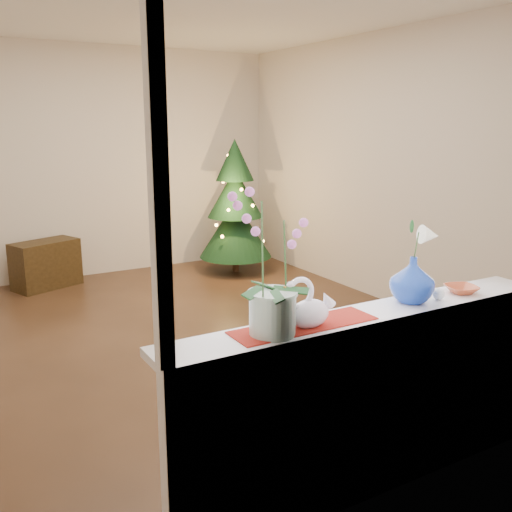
{
  "coord_description": "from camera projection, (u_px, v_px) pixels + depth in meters",
  "views": [
    {
      "loc": [
        -1.78,
        -4.35,
        1.8
      ],
      "look_at": [
        -0.07,
        -1.4,
        1.01
      ],
      "focal_mm": 40.0,
      "sensor_mm": 36.0,
      "label": 1
    }
  ],
  "objects": [
    {
      "name": "windowsill",
      "position": [
        369.0,
        316.0,
        2.74
      ],
      "size": [
        2.2,
        0.26,
        0.04
      ],
      "primitive_type": "cube",
      "color": "white",
      "rests_on": "window_apron"
    },
    {
      "name": "wall_right",
      "position": [
        385.0,
        170.0,
        5.74
      ],
      "size": [
        0.1,
        5.0,
        2.7
      ],
      "primitive_type": "cube",
      "color": "beige",
      "rests_on": "ground"
    },
    {
      "name": "runner",
      "position": [
        304.0,
        325.0,
        2.55
      ],
      "size": [
        0.7,
        0.2,
        0.01
      ],
      "primitive_type": "cube",
      "color": "maroon",
      "rests_on": "windowsill"
    },
    {
      "name": "window_apron",
      "position": [
        377.0,
        411.0,
        2.77
      ],
      "size": [
        2.2,
        0.08,
        0.88
      ],
      "primitive_type": "cube",
      "color": "white",
      "rests_on": "ground"
    },
    {
      "name": "xmas_tree",
      "position": [
        235.0,
        206.0,
        6.97
      ],
      "size": [
        0.99,
        0.99,
        1.63
      ],
      "primitive_type": null,
      "rotation": [
        0.0,
        0.0,
        -0.12
      ],
      "color": "#0F321B",
      "rests_on": "ground"
    },
    {
      "name": "orchid_pot",
      "position": [
        273.0,
        263.0,
        2.38
      ],
      "size": [
        0.26,
        0.26,
        0.64
      ],
      "primitive_type": null,
      "rotation": [
        0.0,
        0.0,
        -0.19
      ],
      "color": "white",
      "rests_on": "windowsill"
    },
    {
      "name": "lily",
      "position": [
        416.0,
        230.0,
        2.81
      ],
      "size": [
        0.15,
        0.09,
        0.2
      ],
      "primitive_type": null,
      "color": "white",
      "rests_on": "blue_vase"
    },
    {
      "name": "paperweight",
      "position": [
        439.0,
        294.0,
        2.92
      ],
      "size": [
        0.07,
        0.07,
        0.06
      ],
      "primitive_type": "sphere",
      "rotation": [
        0.0,
        0.0,
        -0.19
      ],
      "color": "white",
      "rests_on": "windowsill"
    },
    {
      "name": "side_table",
      "position": [
        46.0,
        264.0,
        6.38
      ],
      "size": [
        0.79,
        0.59,
        0.53
      ],
      "primitive_type": "cube",
      "rotation": [
        0.0,
        0.0,
        0.37
      ],
      "color": "black",
      "rests_on": "ground"
    },
    {
      "name": "amber_dish",
      "position": [
        461.0,
        290.0,
        3.04
      ],
      "size": [
        0.18,
        0.18,
        0.04
      ],
      "primitive_type": "imported",
      "rotation": [
        0.0,
        0.0,
        -0.31
      ],
      "color": "#AC4626",
      "rests_on": "windowsill"
    },
    {
      "name": "wall_back",
      "position": [
        95.0,
        163.0,
        6.74
      ],
      "size": [
        4.5,
        0.1,
        2.7
      ],
      "primitive_type": "cube",
      "color": "beige",
      "rests_on": "ground"
    },
    {
      "name": "blue_vase",
      "position": [
        413.0,
        276.0,
        2.86
      ],
      "size": [
        0.3,
        0.3,
        0.27
      ],
      "primitive_type": "imported",
      "rotation": [
        0.0,
        0.0,
        -0.16
      ],
      "color": "navy",
      "rests_on": "windowsill"
    },
    {
      "name": "wall_front",
      "position": [
        393.0,
        228.0,
        2.53
      ],
      "size": [
        4.5,
        0.1,
        2.7
      ],
      "primitive_type": "cube",
      "color": "beige",
      "rests_on": "ground"
    },
    {
      "name": "swan",
      "position": [
        310.0,
        303.0,
        2.52
      ],
      "size": [
        0.28,
        0.16,
        0.22
      ],
      "primitive_type": null,
      "rotation": [
        0.0,
        0.0,
        0.15
      ],
      "color": "white",
      "rests_on": "windowsill"
    },
    {
      "name": "ground",
      "position": [
        181.0,
        337.0,
        4.94
      ],
      "size": [
        5.0,
        5.0,
        0.0
      ],
      "primitive_type": "plane",
      "color": "#342115",
      "rests_on": "ground"
    },
    {
      "name": "window_frame",
      "position": [
        393.0,
        148.0,
        2.48
      ],
      "size": [
        2.22,
        0.06,
        1.6
      ],
      "primitive_type": null,
      "color": "white",
      "rests_on": "windowsill"
    },
    {
      "name": "ceiling",
      "position": [
        171.0,
        3.0,
        4.33
      ],
      "size": [
        5.0,
        5.0,
        0.0
      ],
      "primitive_type": "plane",
      "color": "white",
      "rests_on": "wall_back"
    }
  ]
}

